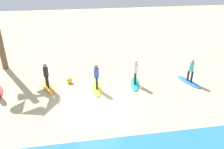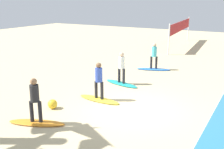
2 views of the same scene
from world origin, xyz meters
name	(u,v)px [view 2 (image 2 of 2)]	position (x,y,z in m)	size (l,w,h in m)	color
ground_plane	(132,109)	(0.00, 0.00, 0.00)	(60.00, 60.00, 0.00)	#CCB789
surfboard_blue	(153,69)	(-6.52, -1.64, 0.04)	(2.10, 0.56, 0.09)	blue
surfer_blue	(154,54)	(-6.52, -1.64, 1.04)	(0.32, 0.44, 1.64)	#232328
surfboard_teal	(121,83)	(-2.79, -1.98, 0.04)	(2.10, 0.56, 0.09)	teal
surfer_teal	(122,65)	(-2.79, -1.98, 1.04)	(0.32, 0.45, 1.64)	#232328
surfboard_yellow	(99,99)	(-0.18, -1.73, 0.04)	(2.10, 0.56, 0.09)	yellow
surfer_yellow	(99,78)	(-0.18, -1.73, 1.04)	(0.32, 0.46, 1.64)	#232328
surfboard_orange	(37,123)	(2.98, -2.41, 0.04)	(2.10, 0.56, 0.09)	orange
surfer_orange	(35,97)	(2.98, -2.41, 1.04)	(0.32, 0.44, 1.64)	#232328
volleyball_net	(180,27)	(-16.20, -2.84, 1.79)	(9.06, 0.92, 2.50)	silver
beach_ball	(53,104)	(1.59, -2.88, 0.20)	(0.39, 0.39, 0.39)	yellow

